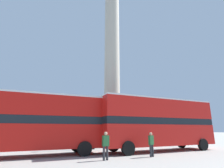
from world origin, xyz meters
TOP-DOWN VIEW (x-y plane):
  - ground_plane at (0.00, 0.00)m, footprint 200.00×200.00m
  - monument_column at (0.00, 0.00)m, footprint 5.59×5.59m
  - bus_a at (-9.11, -6.41)m, footprint 11.43×2.98m
  - bus_b at (1.56, -7.07)m, footprint 10.91×3.16m
  - equestrian_statue at (-11.90, 4.14)m, footprint 3.88×3.61m
  - street_lamp at (-3.34, -3.52)m, footprint 0.45×0.45m
  - pedestrian_near_lamp at (-4.29, -9.67)m, footprint 0.46×0.27m
  - pedestrian_by_plinth at (-0.93, -9.56)m, footprint 0.45×0.30m

SIDE VIEW (x-z plane):
  - ground_plane at x=0.00m, z-range 0.00..0.00m
  - pedestrian_by_plinth at x=-0.93m, z-range 0.08..1.68m
  - pedestrian_near_lamp at x=-4.29m, z-range 0.09..1.74m
  - equestrian_statue at x=-11.90m, z-range -1.28..4.94m
  - bus_a at x=-9.11m, z-range 0.23..4.49m
  - bus_b at x=1.56m, z-range 0.23..4.66m
  - street_lamp at x=-3.34m, z-range 0.46..5.51m
  - monument_column at x=0.00m, z-range -3.78..22.47m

